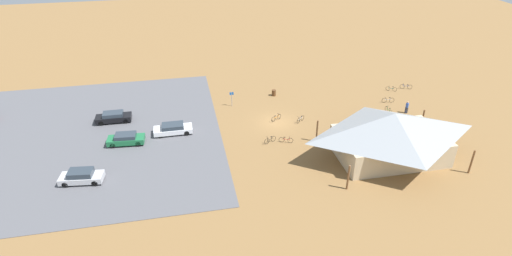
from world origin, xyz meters
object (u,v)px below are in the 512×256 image
(bicycle_red_near_sign, at_px, (286,140))
(bike_pavilion, at_px, (392,133))
(bicycle_blue_mid_cluster, at_px, (406,87))
(bicycle_teal_yard_front, at_px, (391,89))
(trash_bin, at_px, (274,93))
(bicycle_orange_lone_west, at_px, (276,118))
(car_white_far_end, at_px, (173,129))
(bicycle_silver_lone_east, at_px, (388,100))
(bicycle_white_trailside, at_px, (300,119))
(car_green_by_curb, at_px, (126,139))
(car_black_front_row, at_px, (113,117))
(car_silver_inner_stall, at_px, (81,176))
(visitor_by_pavilion, at_px, (407,107))
(bicycle_black_yard_right, at_px, (270,140))
(lot_sign, at_px, (232,97))
(bicycle_green_yard_left, at_px, (389,111))

(bicycle_red_near_sign, bearing_deg, bike_pavilion, 153.80)
(bicycle_blue_mid_cluster, height_order, bicycle_teal_yard_front, bicycle_blue_mid_cluster)
(trash_bin, distance_m, bicycle_blue_mid_cluster, 20.41)
(bicycle_blue_mid_cluster, distance_m, bicycle_orange_lone_west, 22.65)
(bicycle_orange_lone_west, relative_size, car_white_far_end, 0.33)
(bicycle_silver_lone_east, height_order, bicycle_white_trailside, bicycle_white_trailside)
(car_green_by_curb, bearing_deg, car_black_front_row, -71.84)
(car_silver_inner_stall, height_order, visitor_by_pavilion, visitor_by_pavilion)
(bicycle_teal_yard_front, height_order, car_silver_inner_stall, car_silver_inner_stall)
(bicycle_black_yard_right, relative_size, visitor_by_pavilion, 0.91)
(bicycle_white_trailside, bearing_deg, bicycle_teal_yard_front, -157.80)
(lot_sign, bearing_deg, bicycle_red_near_sign, 113.63)
(lot_sign, xyz_separation_m, bicycle_red_near_sign, (-4.84, 11.06, -1.05))
(car_green_by_curb, xyz_separation_m, visitor_by_pavilion, (-36.60, -0.76, 0.20))
(bike_pavilion, relative_size, bicycle_orange_lone_west, 9.18)
(bicycle_black_yard_right, height_order, bicycle_blue_mid_cluster, bicycle_black_yard_right)
(trash_bin, xyz_separation_m, bicycle_red_near_sign, (1.74, 13.24, -0.09))
(car_green_by_curb, distance_m, car_silver_inner_stall, 7.91)
(lot_sign, relative_size, car_white_far_end, 0.47)
(bicycle_blue_mid_cluster, bearing_deg, car_white_far_end, 10.87)
(bicycle_red_near_sign, bearing_deg, bicycle_white_trailside, -124.63)
(bicycle_blue_mid_cluster, relative_size, car_black_front_row, 0.37)
(bike_pavilion, height_order, bicycle_green_yard_left, bike_pavilion)
(bike_pavilion, distance_m, bicycle_green_yard_left, 11.30)
(trash_bin, relative_size, car_green_by_curb, 0.21)
(trash_bin, distance_m, bicycle_black_yard_right, 13.39)
(bike_pavilion, bearing_deg, bicycle_black_yard_right, -24.05)
(bicycle_teal_yard_front, bearing_deg, visitor_by_pavilion, 77.85)
(bicycle_white_trailside, relative_size, car_black_front_row, 0.29)
(lot_sign, relative_size, bicycle_blue_mid_cluster, 1.31)
(bike_pavilion, relative_size, bicycle_white_trailside, 10.89)
(bicycle_black_yard_right, distance_m, visitor_by_pavilion, 20.23)
(bicycle_silver_lone_east, relative_size, visitor_by_pavilion, 1.01)
(bicycle_white_trailside, relative_size, car_white_far_end, 0.28)
(bicycle_green_yard_left, bearing_deg, bicycle_blue_mid_cluster, -132.79)
(car_white_far_end, height_order, visitor_by_pavilion, visitor_by_pavilion)
(car_silver_inner_stall, bearing_deg, bike_pavilion, 176.98)
(bicycle_white_trailside, xyz_separation_m, bicycle_red_near_sign, (3.22, 4.66, -0.01))
(lot_sign, distance_m, visitor_by_pavilion, 23.85)
(bicycle_silver_lone_east, bearing_deg, bicycle_blue_mid_cluster, -142.01)
(bicycle_green_yard_left, xyz_separation_m, car_green_by_curb, (34.20, 1.14, 0.32))
(trash_bin, height_order, bicycle_black_yard_right, trash_bin)
(bicycle_teal_yard_front, relative_size, car_silver_inner_stall, 0.32)
(trash_bin, bearing_deg, car_black_front_row, 9.67)
(lot_sign, height_order, bicycle_orange_lone_west, lot_sign)
(bike_pavilion, distance_m, car_green_by_curb, 30.46)
(bicycle_green_yard_left, height_order, visitor_by_pavilion, visitor_by_pavilion)
(bicycle_white_trailside, bearing_deg, bicycle_red_near_sign, 55.37)
(bicycle_red_near_sign, xyz_separation_m, car_silver_inner_stall, (22.54, 3.43, 0.38))
(bicycle_teal_yard_front, bearing_deg, trash_bin, -6.17)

